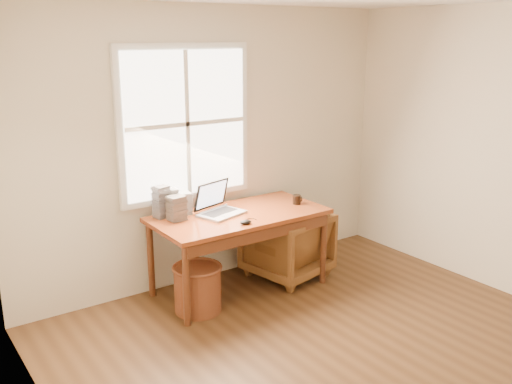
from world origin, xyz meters
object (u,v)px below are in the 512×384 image
desk (239,215)px  laptop (221,200)px  armchair (287,244)px  wicker_stool (198,289)px  coffee_mug (297,200)px  cd_stack_a (170,202)px

desk → laptop: (-0.16, 0.05, 0.16)m
desk → armchair: size_ratio=2.21×
wicker_stool → coffee_mug: size_ratio=4.57×
wicker_stool → laptop: bearing=29.0°
desk → coffee_mug: 0.63m
wicker_stool → coffee_mug: 1.31m
cd_stack_a → laptop: bearing=-33.1°
armchair → cd_stack_a: 1.27m
laptop → coffee_mug: 0.79m
desk → laptop: 0.23m
armchair → laptop: laptop is taller
cd_stack_a → wicker_stool: bearing=-89.9°
desk → armchair: desk is taller
desk → armchair: bearing=0.0°
cd_stack_a → armchair: bearing=-15.2°
armchair → cd_stack_a: cd_stack_a is taller
laptop → desk: bearing=-33.8°
armchair → wicker_stool: bearing=-2.5°
desk → wicker_stool: size_ratio=3.96×
armchair → laptop: bearing=-14.9°
wicker_stool → laptop: 0.81m
armchair → laptop: (-0.72, 0.05, 0.56)m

